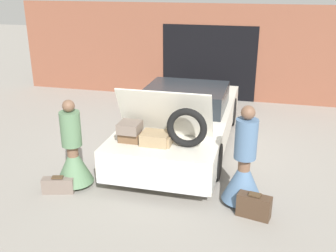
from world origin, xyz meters
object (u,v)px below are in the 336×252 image
at_px(person_left, 73,156).
at_px(suitcase_beside_left_person, 58,185).
at_px(car, 183,120).
at_px(person_right, 244,170).
at_px(suitcase_beside_right_person, 254,206).

relative_size(person_left, suitcase_beside_left_person, 2.82).
bearing_deg(car, person_left, -122.47).
bearing_deg(suitcase_beside_left_person, person_right, 7.96).
xyz_separation_m(person_left, suitcase_beside_left_person, (-0.16, -0.31, -0.42)).
xyz_separation_m(car, suitcase_beside_left_person, (-1.62, -2.61, -0.43)).
height_order(person_right, suitcase_beside_left_person, person_right).
xyz_separation_m(car, suitcase_beside_right_person, (1.67, -2.54, -0.38)).
relative_size(car, person_left, 3.12).
height_order(car, suitcase_beside_left_person, car).
distance_m(person_right, suitcase_beside_right_person, 0.58).
xyz_separation_m(car, person_right, (1.46, -2.18, 0.03)).
bearing_deg(suitcase_beside_right_person, person_left, 175.52).
xyz_separation_m(person_left, person_right, (2.93, 0.12, 0.03)).
distance_m(car, suitcase_beside_right_person, 3.07).
distance_m(car, person_left, 2.72).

